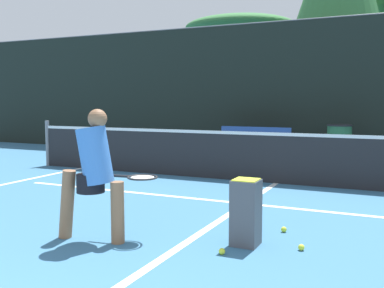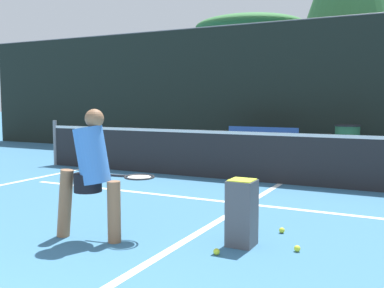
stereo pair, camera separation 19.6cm
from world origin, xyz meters
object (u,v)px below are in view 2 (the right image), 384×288
(ball_hopper, at_px, (242,211))
(trash_bin, at_px, (347,145))
(player_practicing, at_px, (92,170))
(courtside_bench, at_px, (261,142))

(ball_hopper, height_order, trash_bin, trash_bin)
(player_practicing, distance_m, ball_hopper, 1.69)
(trash_bin, bearing_deg, player_practicing, -102.90)
(courtside_bench, relative_size, trash_bin, 1.95)
(ball_hopper, bearing_deg, player_practicing, -160.45)
(ball_hopper, bearing_deg, trash_bin, 88.83)
(courtside_bench, bearing_deg, trash_bin, 5.02)
(player_practicing, bearing_deg, ball_hopper, 11.95)
(ball_hopper, height_order, courtside_bench, courtside_bench)
(courtside_bench, distance_m, trash_bin, 2.10)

